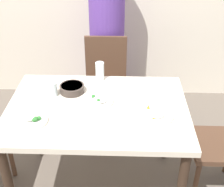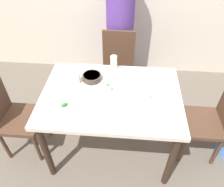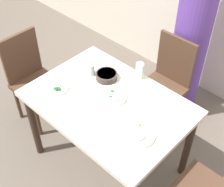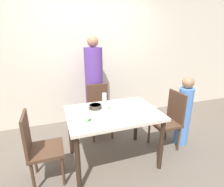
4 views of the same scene
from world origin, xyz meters
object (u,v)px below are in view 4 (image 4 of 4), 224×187
at_px(chair_child_spot, 169,119).
at_px(glass_water_tall, 87,108).
at_px(plate_rice_adult, 142,110).
at_px(person_adult, 94,87).
at_px(bowl_curry, 95,106).
at_px(person_child, 184,113).
at_px(chair_adult_spot, 99,109).

distance_m(chair_child_spot, glass_water_tall, 1.31).
xyz_separation_m(plate_rice_adult, glass_water_tall, (-0.69, 0.23, 0.04)).
height_order(chair_child_spot, person_adult, person_adult).
bearing_deg(bowl_curry, plate_rice_adult, -26.59).
distance_m(bowl_curry, plate_rice_adult, 0.63).
xyz_separation_m(person_adult, bowl_curry, (-0.21, -0.92, -0.01)).
bearing_deg(person_adult, bowl_curry, -102.63).
height_order(chair_child_spot, person_child, person_child).
relative_size(person_child, plate_rice_adult, 4.69).
bearing_deg(person_adult, chair_child_spot, -48.74).
height_order(person_child, bowl_curry, person_child).
relative_size(person_adult, glass_water_tall, 16.90).
height_order(chair_adult_spot, glass_water_tall, chair_adult_spot).
bearing_deg(chair_adult_spot, glass_water_tall, -117.66).
height_order(person_adult, bowl_curry, person_adult).
bearing_deg(bowl_curry, chair_child_spot, -7.28).
relative_size(chair_adult_spot, glass_water_tall, 8.97).
bearing_deg(person_adult, glass_water_tall, -108.97).
bearing_deg(chair_adult_spot, plate_rice_adult, -67.47).
distance_m(chair_adult_spot, bowl_curry, 0.69).
height_order(chair_adult_spot, plate_rice_adult, chair_adult_spot).
relative_size(bowl_curry, plate_rice_adult, 0.72).
distance_m(chair_adult_spot, glass_water_tall, 0.79).
distance_m(person_child, glass_water_tall, 1.57).
bearing_deg(person_adult, chair_adult_spot, -90.00).
bearing_deg(chair_adult_spot, bowl_curry, -109.39).
bearing_deg(glass_water_tall, chair_child_spot, -4.22).
relative_size(bowl_curry, glass_water_tall, 1.70).
bearing_deg(person_adult, person_child, -41.29).
bearing_deg(person_child, chair_adult_spot, 148.92).
distance_m(plate_rice_adult, glass_water_tall, 0.73).
bearing_deg(plate_rice_adult, chair_child_spot, 13.50).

